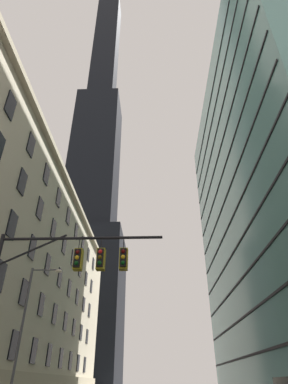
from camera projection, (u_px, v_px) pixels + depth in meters
The scene contains 4 objects.
dark_skyscraper at pixel (92, 191), 110.77m from camera, with size 23.20×23.20×195.67m.
glass_office_midrise at pixel (288, 193), 45.61m from camera, with size 18.04×46.51×49.45m.
traffic_signal_mast at pixel (67, 273), 15.00m from camera, with size 8.20×0.63×7.58m.
street_lamppost at pixel (28, 318), 23.07m from camera, with size 2.47×0.32×8.92m.
Camera 1 is at (0.60, -10.24, 1.25)m, focal length 29.81 mm.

